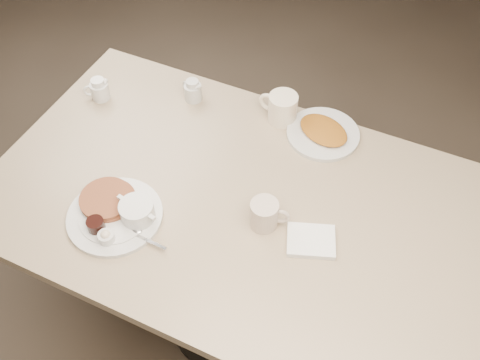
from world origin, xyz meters
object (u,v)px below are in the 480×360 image
at_px(diner_table, 237,231).
at_px(main_plate, 118,212).
at_px(creamer_right, 193,91).
at_px(creamer_left, 99,90).
at_px(hash_plate, 323,133).
at_px(coffee_mug_far, 282,108).
at_px(coffee_mug_near, 265,214).

xyz_separation_m(diner_table, main_plate, (-0.28, -0.20, 0.19)).
relative_size(main_plate, creamer_right, 4.09).
bearing_deg(creamer_left, hash_plate, 11.36).
bearing_deg(hash_plate, creamer_left, -168.64).
height_order(coffee_mug_far, hash_plate, coffee_mug_far).
height_order(main_plate, coffee_mug_near, coffee_mug_near).
height_order(coffee_mug_far, creamer_left, coffee_mug_far).
distance_m(coffee_mug_near, creamer_right, 0.58).
relative_size(coffee_mug_near, creamer_left, 1.39).
xyz_separation_m(diner_table, coffee_mug_near, (0.11, -0.04, 0.22)).
distance_m(coffee_mug_far, creamer_right, 0.32).
relative_size(main_plate, creamer_left, 4.02).
distance_m(diner_table, creamer_left, 0.68).
distance_m(creamer_right, hash_plate, 0.47).
bearing_deg(creamer_right, coffee_mug_far, 6.62).
xyz_separation_m(creamer_left, creamer_right, (0.29, 0.13, 0.00)).
bearing_deg(coffee_mug_near, coffee_mug_far, 105.99).
xyz_separation_m(diner_table, hash_plate, (0.14, 0.36, 0.18)).
distance_m(coffee_mug_near, coffee_mug_far, 0.43).
xyz_separation_m(creamer_right, hash_plate, (0.47, 0.02, -0.02)).
bearing_deg(coffee_mug_far, creamer_left, -164.60).
relative_size(diner_table, main_plate, 4.24).
bearing_deg(main_plate, diner_table, 35.09).
relative_size(diner_table, creamer_left, 17.06).
height_order(coffee_mug_near, coffee_mug_far, coffee_mug_far).
height_order(diner_table, creamer_right, creamer_right).
relative_size(coffee_mug_far, hash_plate, 0.46).
bearing_deg(coffee_mug_near, creamer_left, 161.25).
height_order(diner_table, coffee_mug_near, coffee_mug_near).
bearing_deg(creamer_left, main_plate, -50.18).
distance_m(coffee_mug_far, hash_plate, 0.16).
xyz_separation_m(coffee_mug_near, hash_plate, (0.04, 0.40, -0.03)).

